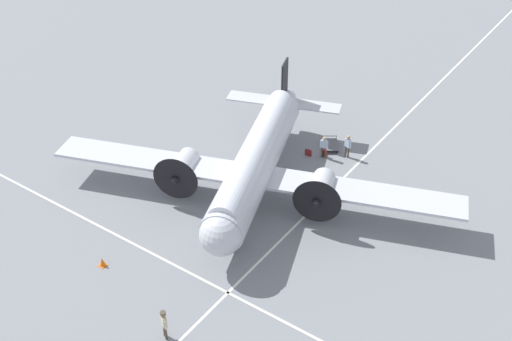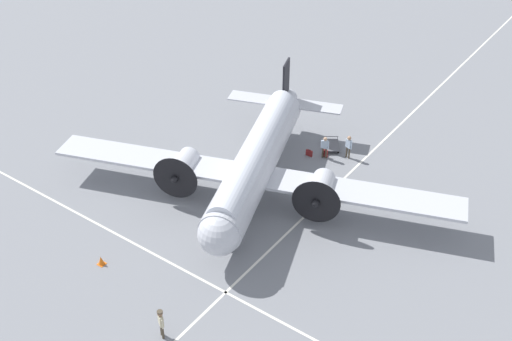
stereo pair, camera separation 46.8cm
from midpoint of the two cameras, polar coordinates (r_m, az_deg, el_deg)
ground_plane at (r=44.01m, az=0.30°, el=-1.85°), size 300.00×300.00×0.00m
apron_line_eastwest at (r=38.81m, az=-7.29°, el=-8.13°), size 120.00×0.16×0.01m
apron_line_northsouth at (r=42.24m, az=4.95°, el=-3.81°), size 0.16×120.00×0.01m
airliner_main at (r=42.18m, az=0.15°, el=0.61°), size 26.60×18.27×5.96m
crew_foreground at (r=34.05m, az=-8.06°, el=-13.09°), size 0.56×0.43×1.88m
passenger_boarding at (r=47.14m, az=6.42°, el=2.24°), size 0.58×0.31×1.76m
ramp_agent at (r=47.36m, az=8.52°, el=2.29°), size 0.60×0.32×1.84m
suitcase_near_door at (r=47.67m, az=6.46°, el=1.51°), size 0.34×0.16×0.62m
suitcase_upright_spare at (r=47.70m, az=5.03°, el=1.56°), size 0.52×0.15×0.52m
baggage_cart at (r=48.72m, az=7.02°, el=2.25°), size 1.89×2.04×0.56m
traffic_cone at (r=39.26m, az=-13.27°, el=-7.81°), size 0.44×0.44×0.58m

